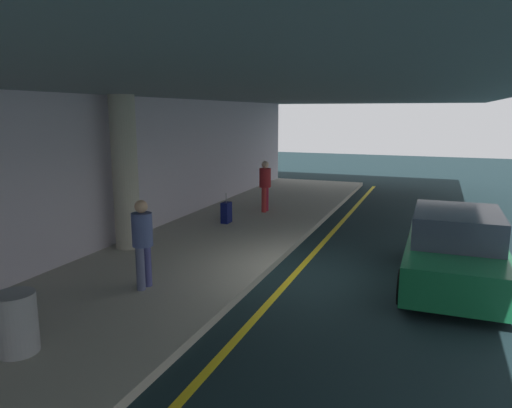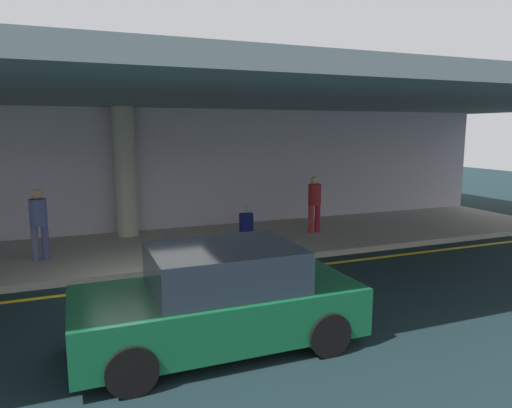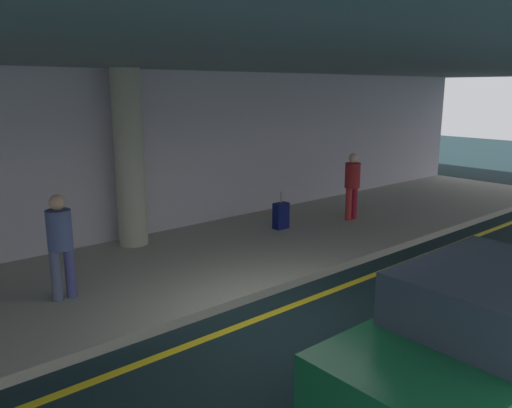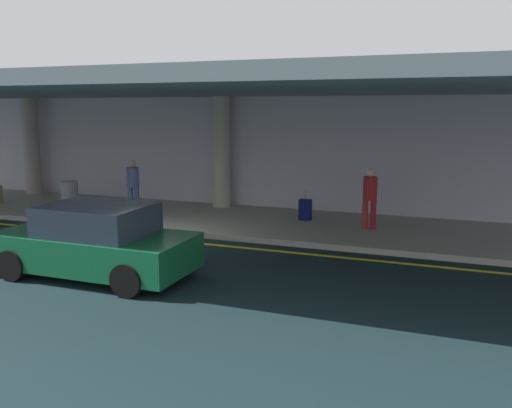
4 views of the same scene
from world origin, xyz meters
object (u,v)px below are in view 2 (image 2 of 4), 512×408
(car_dark_green, at_px, (220,299))
(traveler_with_luggage, at_px, (315,200))
(support_column_center, at_px, (125,172))
(suitcase_upright_secondary, at_px, (246,224))
(person_waiting_for_ride, at_px, (38,219))

(car_dark_green, relative_size, traveler_with_luggage, 2.44)
(car_dark_green, bearing_deg, traveler_with_luggage, -129.64)
(support_column_center, height_order, traveler_with_luggage, support_column_center)
(support_column_center, height_order, suitcase_upright_secondary, support_column_center)
(traveler_with_luggage, distance_m, person_waiting_for_ride, 7.37)
(traveler_with_luggage, height_order, person_waiting_for_ride, same)
(support_column_center, height_order, person_waiting_for_ride, support_column_center)
(support_column_center, xyz_separation_m, traveler_with_luggage, (5.18, -1.67, -0.86))
(support_column_center, distance_m, suitcase_upright_secondary, 3.74)
(suitcase_upright_secondary, bearing_deg, traveler_with_luggage, -22.38)
(support_column_center, height_order, car_dark_green, support_column_center)
(car_dark_green, distance_m, suitcase_upright_secondary, 6.79)
(traveler_with_luggage, relative_size, person_waiting_for_ride, 1.00)
(support_column_center, relative_size, suitcase_upright_secondary, 4.06)
(person_waiting_for_ride, height_order, suitcase_upright_secondary, person_waiting_for_ride)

